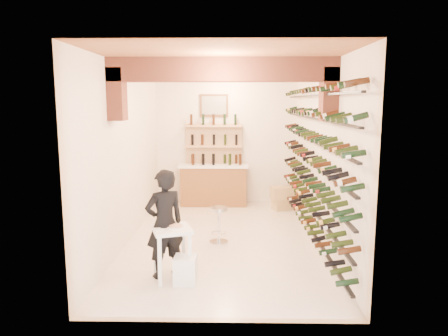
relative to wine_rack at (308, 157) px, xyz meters
name	(u,v)px	position (x,y,z in m)	size (l,w,h in m)	color
ground	(224,239)	(-1.53, 0.00, -1.55)	(6.00, 6.00, 0.00)	beige
room_shell	(223,119)	(-1.53, -0.26, 0.70)	(3.52, 6.02, 3.21)	#EFE3CF
wine_rack	(308,157)	(0.00, 0.00, 0.00)	(0.32, 5.70, 2.56)	black
back_counter	(214,184)	(-1.83, 2.65, -1.02)	(1.70, 0.62, 1.29)	brown
back_shelving	(214,157)	(-1.83, 2.89, -0.38)	(1.40, 0.31, 2.73)	tan
tasting_table	(172,237)	(-2.24, -1.78, -0.92)	(0.67, 0.67, 0.93)	white
white_stool	(185,270)	(-2.03, -1.93, -1.35)	(0.31, 0.31, 0.39)	white
person	(165,224)	(-2.35, -1.70, -0.75)	(0.58, 0.38, 1.60)	black
chrome_barstool	(219,222)	(-1.62, -0.19, -1.17)	(0.34, 0.34, 0.66)	silver
crate_lower	(282,204)	(-0.19, 2.20, -1.42)	(0.43, 0.30, 0.26)	tan
crate_upper	(282,193)	(-0.19, 2.20, -1.14)	(0.50, 0.35, 0.29)	tan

